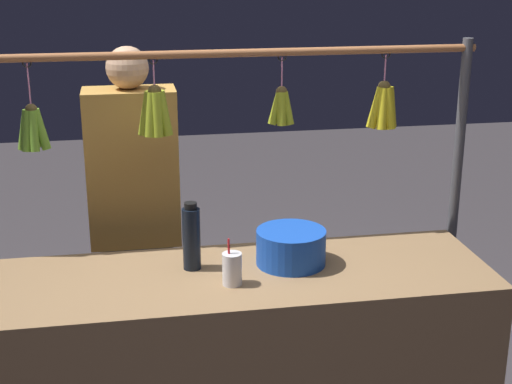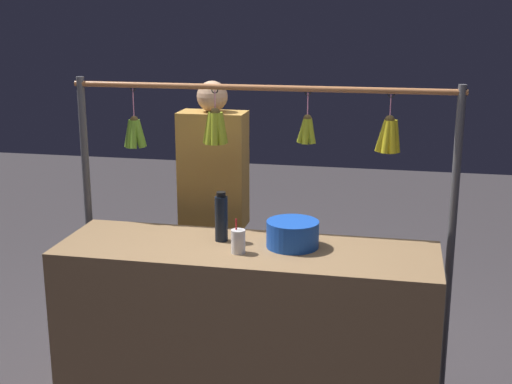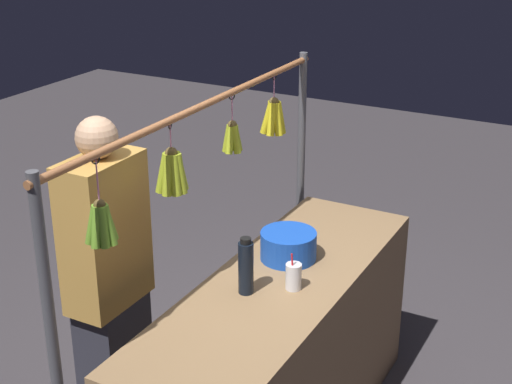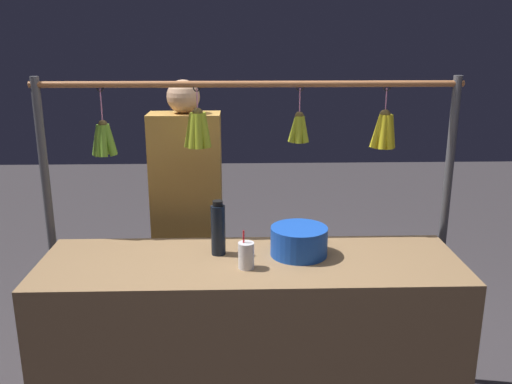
% 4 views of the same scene
% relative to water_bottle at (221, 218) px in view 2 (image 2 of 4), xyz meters
% --- Properties ---
extents(market_counter, '(1.96, 0.61, 0.91)m').
position_rel_water_bottle_xyz_m(market_counter, '(-0.15, 0.08, -0.58)').
color(market_counter, olive).
rests_on(market_counter, ground).
extents(display_rack, '(2.14, 0.14, 1.73)m').
position_rel_water_bottle_xyz_m(display_rack, '(-0.15, -0.29, 0.19)').
color(display_rack, '#4C4C51').
rests_on(display_rack, ground).
extents(water_bottle, '(0.07, 0.07, 0.27)m').
position_rel_water_bottle_xyz_m(water_bottle, '(0.00, 0.00, 0.00)').
color(water_bottle, black).
rests_on(water_bottle, market_counter).
extents(blue_bucket, '(0.27, 0.27, 0.14)m').
position_rel_water_bottle_xyz_m(blue_bucket, '(-0.38, 0.02, -0.06)').
color(blue_bucket, blue).
rests_on(blue_bucket, market_counter).
extents(drink_cup, '(0.07, 0.07, 0.18)m').
position_rel_water_bottle_xyz_m(drink_cup, '(-0.13, 0.17, -0.07)').
color(drink_cup, silver).
rests_on(drink_cup, market_counter).
extents(vendor_person, '(0.40, 0.22, 1.69)m').
position_rel_water_bottle_xyz_m(vendor_person, '(0.20, -0.60, -0.20)').
color(vendor_person, '#2D2D38').
rests_on(vendor_person, ground).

